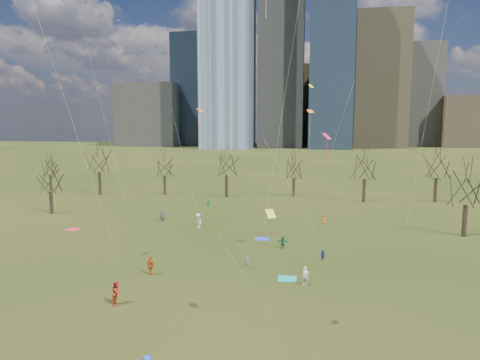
# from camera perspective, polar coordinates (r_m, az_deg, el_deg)

# --- Properties ---
(ground) EXTENTS (500.00, 500.00, 0.00)m
(ground) POSITION_cam_1_polar(r_m,az_deg,el_deg) (38.32, -2.93, -12.83)
(ground) COLOR black
(ground) RESTS_ON ground
(downtown_skyline) EXTENTS (212.50, 78.00, 118.00)m
(downtown_skyline) POSITION_cam_1_polar(r_m,az_deg,el_deg) (247.27, 6.98, 13.51)
(downtown_skyline) COLOR slate
(downtown_skyline) RESTS_ON ground
(bare_tree_row) EXTENTS (113.04, 29.80, 9.50)m
(bare_tree_row) POSITION_cam_1_polar(r_m,az_deg,el_deg) (73.09, 3.08, 1.90)
(bare_tree_row) COLOR black
(bare_tree_row) RESTS_ON ground
(blanket_teal) EXTENTS (1.60, 1.50, 0.03)m
(blanket_teal) POSITION_cam_1_polar(r_m,az_deg,el_deg) (38.11, 6.31, -12.96)
(blanket_teal) COLOR teal
(blanket_teal) RESTS_ON ground
(blanket_navy) EXTENTS (1.60, 1.50, 0.03)m
(blanket_navy) POSITION_cam_1_polar(r_m,az_deg,el_deg) (50.18, 2.94, -7.84)
(blanket_navy) COLOR blue
(blanket_navy) RESTS_ON ground
(blanket_crimson) EXTENTS (1.60, 1.50, 0.03)m
(blanket_crimson) POSITION_cam_1_polar(r_m,az_deg,el_deg) (58.45, -21.35, -6.13)
(blanket_crimson) COLOR #CC2841
(blanket_crimson) RESTS_ON ground
(person_1) EXTENTS (0.70, 0.59, 1.63)m
(person_1) POSITION_cam_1_polar(r_m,az_deg,el_deg) (36.61, 8.73, -12.55)
(person_1) COLOR silver
(person_1) RESTS_ON ground
(person_2) EXTENTS (0.78, 0.95, 1.80)m
(person_2) POSITION_cam_1_polar(r_m,az_deg,el_deg) (33.95, -16.12, -14.26)
(person_2) COLOR red
(person_2) RESTS_ON ground
(person_3) EXTENTS (0.84, 0.84, 1.17)m
(person_3) POSITION_cam_1_polar(r_m,az_deg,el_deg) (40.16, 0.94, -10.96)
(person_3) COLOR slate
(person_3) RESTS_ON ground
(person_4) EXTENTS (1.08, 0.86, 1.71)m
(person_4) POSITION_cam_1_polar(r_m,az_deg,el_deg) (39.36, -11.83, -11.10)
(person_4) COLOR #CD4B16
(person_4) RESTS_ON ground
(person_5) EXTENTS (1.29, 0.51, 1.36)m
(person_5) POSITION_cam_1_polar(r_m,az_deg,el_deg) (46.56, 5.71, -8.25)
(person_5) COLOR #187045
(person_5) RESTS_ON ground
(person_8) EXTENTS (0.64, 0.63, 1.04)m
(person_8) POSITION_cam_1_polar(r_m,az_deg,el_deg) (43.25, 10.96, -9.82)
(person_8) COLOR #222395
(person_8) RESTS_ON ground
(person_9) EXTENTS (1.37, 1.35, 1.89)m
(person_9) POSITION_cam_1_polar(r_m,az_deg,el_deg) (55.19, -5.57, -5.44)
(person_9) COLOR silver
(person_9) RESTS_ON ground
(person_11) EXTENTS (1.57, 1.14, 1.64)m
(person_11) POSITION_cam_1_polar(r_m,az_deg,el_deg) (59.69, -10.35, -4.66)
(person_11) COLOR slate
(person_11) RESTS_ON ground
(person_12) EXTENTS (0.44, 0.67, 1.35)m
(person_12) POSITION_cam_1_polar(r_m,az_deg,el_deg) (58.22, 11.20, -5.13)
(person_12) COLOR #D15D17
(person_12) RESTS_ON ground
(person_13) EXTENTS (0.72, 0.72, 1.69)m
(person_13) POSITION_cam_1_polar(r_m,az_deg,el_deg) (68.78, -4.26, -2.91)
(person_13) COLOR #186E3A
(person_13) RESTS_ON ground
(kites_airborne) EXTENTS (56.70, 41.08, 30.45)m
(kites_airborne) POSITION_cam_1_polar(r_m,az_deg,el_deg) (44.94, 2.82, 7.66)
(kites_airborne) COLOR orange
(kites_airborne) RESTS_ON ground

